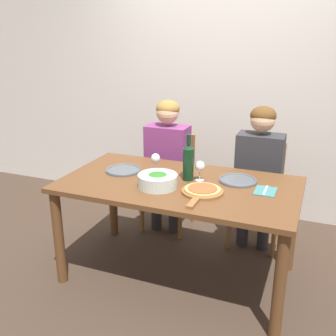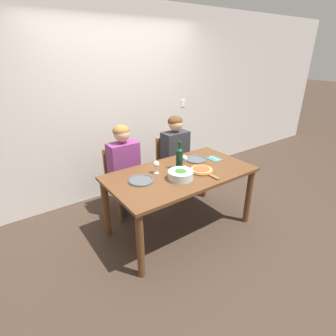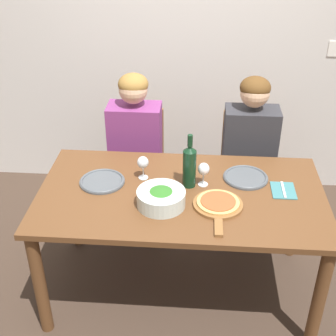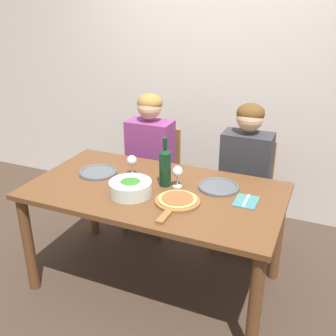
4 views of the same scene
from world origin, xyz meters
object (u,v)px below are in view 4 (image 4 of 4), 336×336
at_px(chair_left, 155,173).
at_px(wine_glass_right, 177,172).
at_px(person_woman, 149,151).
at_px(person_man, 245,166).
at_px(chair_right, 246,189).
at_px(dinner_plate_left, 98,172).
at_px(pizza_on_board, 177,201).
at_px(wine_bottle, 165,166).
at_px(broccoli_bowl, 131,188).
at_px(dinner_plate_right, 219,187).
at_px(wine_glass_left, 132,162).
at_px(fork_on_napkin, 246,201).

xyz_separation_m(chair_left, wine_glass_right, (0.50, -0.71, 0.38)).
distance_m(person_woman, person_man, 0.83).
bearing_deg(person_woman, person_man, 0.00).
xyz_separation_m(chair_right, dinner_plate_left, (-0.95, -0.73, 0.29)).
bearing_deg(person_woman, wine_glass_right, -50.24).
bearing_deg(pizza_on_board, wine_bottle, 129.42).
distance_m(chair_left, broccoli_bowl, 1.02).
xyz_separation_m(wine_bottle, wine_glass_right, (0.09, 0.01, -0.04)).
bearing_deg(wine_glass_right, chair_right, 64.95).
relative_size(chair_right, broccoli_bowl, 3.23).
distance_m(broccoli_bowl, dinner_plate_right, 0.59).
bearing_deg(wine_bottle, dinner_plate_left, -179.03).
bearing_deg(person_man, wine_bottle, -124.25).
height_order(person_man, pizza_on_board, person_man).
bearing_deg(dinner_plate_left, wine_glass_right, 1.83).
bearing_deg(wine_glass_left, dinner_plate_right, 3.70).
height_order(broccoli_bowl, pizza_on_board, broccoli_bowl).
height_order(chair_left, dinner_plate_left, chair_left).
bearing_deg(wine_glass_right, dinner_plate_right, 19.06).
distance_m(wine_bottle, pizza_on_board, 0.30).
bearing_deg(broccoli_bowl, wine_glass_right, 43.87).
height_order(chair_left, wine_bottle, wine_bottle).
bearing_deg(dinner_plate_left, wine_glass_left, 15.81).
bearing_deg(dinner_plate_right, wine_bottle, -163.74).
relative_size(person_woman, dinner_plate_right, 4.47).
relative_size(dinner_plate_left, wine_glass_left, 1.83).
bearing_deg(fork_on_napkin, dinner_plate_left, 179.42).
height_order(wine_glass_left, wine_glass_right, same).
height_order(chair_right, wine_bottle, wine_bottle).
xyz_separation_m(broccoli_bowl, pizza_on_board, (0.32, 0.01, -0.03)).
bearing_deg(wine_bottle, dinner_plate_right, 16.26).
xyz_separation_m(chair_right, wine_bottle, (-0.42, -0.72, 0.42)).
relative_size(person_woman, wine_glass_right, 8.19).
distance_m(person_man, fork_on_napkin, 0.65).
xyz_separation_m(chair_right, broccoli_bowl, (-0.57, -0.93, 0.33)).
xyz_separation_m(chair_right, person_man, (0.00, -0.11, 0.25)).
bearing_deg(broccoli_bowl, person_woman, 107.74).
bearing_deg(chair_left, wine_bottle, -60.03).
xyz_separation_m(person_woman, wine_bottle, (0.41, -0.61, 0.17)).
xyz_separation_m(broccoli_bowl, dinner_plate_left, (-0.38, 0.21, -0.04)).
xyz_separation_m(wine_glass_left, wine_glass_right, (0.37, -0.05, 0.00)).
relative_size(person_woman, wine_glass_left, 8.19).
bearing_deg(broccoli_bowl, dinner_plate_left, 151.51).
bearing_deg(fork_on_napkin, person_man, 103.09).
height_order(pizza_on_board, wine_glass_right, wine_glass_right).
xyz_separation_m(broccoli_bowl, wine_glass_right, (0.24, 0.23, 0.06)).
xyz_separation_m(dinner_plate_right, wine_glass_left, (-0.63, -0.04, 0.10)).
height_order(broccoli_bowl, fork_on_napkin, broccoli_bowl).
bearing_deg(wine_bottle, fork_on_napkin, -2.03).
height_order(chair_left, broccoli_bowl, chair_left).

